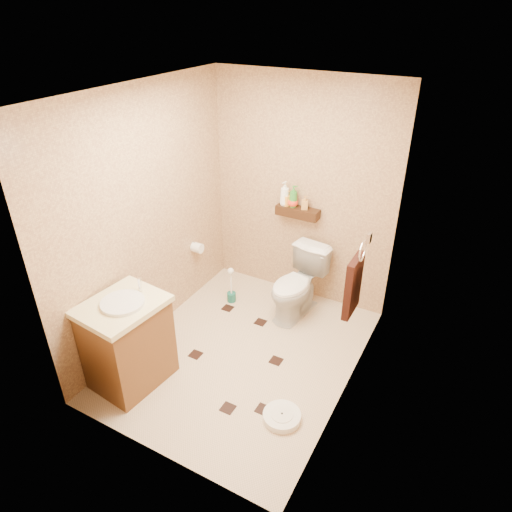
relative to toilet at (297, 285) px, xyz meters
The scene contains 19 objects.
ground 0.93m from the toilet, 101.89° to the right, with size 2.50×2.50×0.00m, color beige.
wall_back 0.95m from the toilet, 112.74° to the left, with size 2.00×0.04×2.40m, color tan.
wall_front 2.25m from the toilet, 94.81° to the right, with size 2.00×0.04×2.40m, color tan.
wall_left 1.66m from the toilet, 144.70° to the right, with size 0.04×2.50×2.40m, color tan.
wall_right 1.44m from the toilet, 45.25° to the right, with size 0.04×2.50×2.40m, color tan.
ceiling 2.21m from the toilet, 101.89° to the right, with size 2.00×2.50×0.02m, color silver.
wall_shelf 0.76m from the toilet, 117.40° to the left, with size 0.46×0.14×0.10m, color #321B0D.
floor_accents 0.96m from the toilet, 100.82° to the right, with size 1.11×1.30×0.01m.
toilet is the anchor object (origin of this frame).
vanity 1.80m from the toilet, 119.05° to the right, with size 0.62×0.72×0.94m.
bathroom_scale 1.48m from the toilet, 70.20° to the right, with size 0.41×0.41×0.06m.
toilet_brush 0.77m from the toilet, 169.14° to the right, with size 0.10×0.10×0.43m.
towel_ring 1.10m from the toilet, 38.26° to the right, with size 0.12×0.30×0.76m.
toilet_paper 1.15m from the toilet, behind, with size 0.12×0.11×0.12m.
bottle_a 0.96m from the toilet, 134.35° to the left, with size 0.10×0.10×0.26m, color white.
bottle_b 0.91m from the toilet, 132.00° to the left, with size 0.08×0.08×0.17m, color #FFAC35.
bottle_c 0.87m from the toilet, 124.40° to the left, with size 0.10×0.10×0.13m, color #F8391D.
bottle_d 0.92m from the toilet, 124.34° to the left, with size 0.09×0.09×0.23m, color #2F852C.
bottle_e 0.85m from the toilet, 106.72° to the left, with size 0.06×0.07×0.14m, color #C68B42.
Camera 1 is at (1.70, -2.87, 2.98)m, focal length 32.00 mm.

